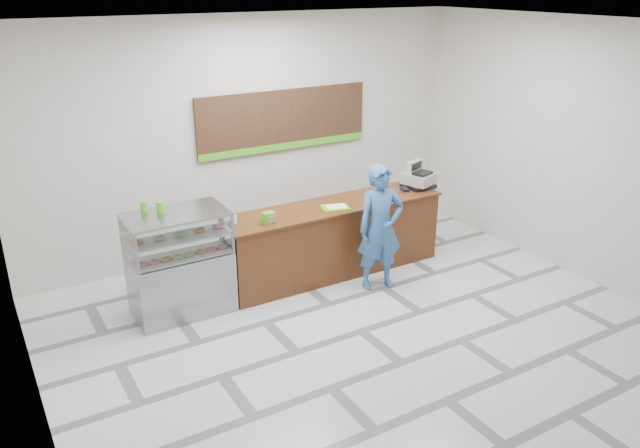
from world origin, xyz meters
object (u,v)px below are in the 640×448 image
display_case (180,263)px  customer (380,228)px  sales_counter (333,239)px  cash_register (418,178)px  serving_tray (335,207)px

display_case → customer: customer is taller
display_case → sales_counter: bearing=0.0°
display_case → cash_register: 3.75m
display_case → customer: 2.63m
sales_counter → customer: (0.31, -0.68, 0.34)m
sales_counter → serving_tray: serving_tray is taller
display_case → serving_tray: 2.20m
display_case → serving_tray: bearing=-3.5°
cash_register → display_case: bearing=161.6°
sales_counter → display_case: bearing=-180.0°
display_case → serving_tray: size_ratio=3.12×
cash_register → customer: 1.41m
display_case → cash_register: bearing=0.3°
display_case → customer: (2.53, -0.68, 0.18)m
sales_counter → customer: customer is taller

